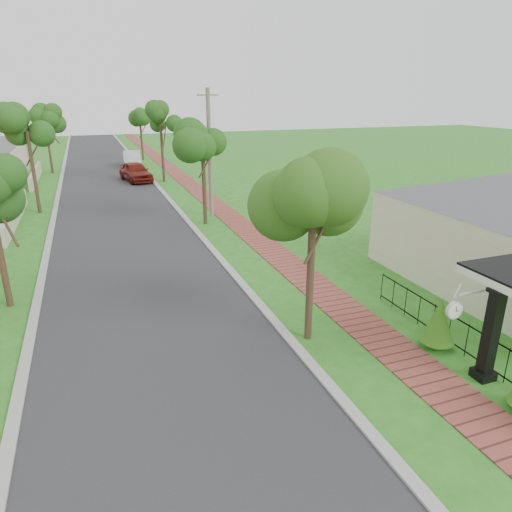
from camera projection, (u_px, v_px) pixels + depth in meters
ground at (307, 393)px, 11.22m from camera, size 160.00×160.00×0.00m
road at (118, 214)px, 27.92m from camera, size 7.00×120.00×0.02m
kerb_right at (177, 209)px, 29.11m from camera, size 0.30×120.00×0.10m
kerb_left at (54, 219)px, 26.73m from camera, size 0.30×120.00×0.10m
sidewalk at (216, 206)px, 29.95m from camera, size 1.50×120.00×0.03m
porch_post at (490, 340)px, 11.44m from camera, size 0.48×0.48×2.52m
picket_fence at (467, 339)px, 12.64m from camera, size 0.03×8.02×1.00m
street_trees at (106, 130)px, 32.49m from camera, size 10.70×37.65×5.89m
hedge_row at (503, 363)px, 11.00m from camera, size 0.85×4.90×1.92m
parked_car_red at (136, 172)px, 38.10m from camera, size 2.68×4.88×1.57m
parked_car_white at (132, 159)px, 45.54m from camera, size 1.89×4.78×1.55m
near_tree at (314, 197)px, 12.33m from camera, size 2.11×2.11×5.43m
utility_pole at (210, 153)px, 26.31m from camera, size 1.20×0.24×7.28m
station_clock at (455, 309)px, 11.23m from camera, size 1.08×0.13×0.65m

